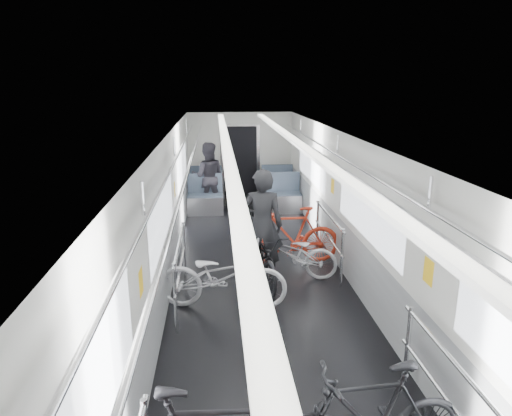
{
  "coord_description": "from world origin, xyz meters",
  "views": [
    {
      "loc": [
        -0.7,
        -6.21,
        3.26
      ],
      "look_at": [
        0.0,
        1.75,
        1.03
      ],
      "focal_mm": 32.0,
      "sensor_mm": 36.0,
      "label": 1
    }
  ],
  "objects_px": {
    "bike_aisle": "(262,256)",
    "person_standing": "(262,226)",
    "bike_right_far": "(291,236)",
    "bike_left_far": "(223,276)",
    "person_seated": "(208,177)",
    "bike_right_mid": "(289,253)"
  },
  "relations": [
    {
      "from": "bike_right_far",
      "to": "person_standing",
      "type": "xyz_separation_m",
      "value": [
        -0.6,
        -0.64,
        0.42
      ]
    },
    {
      "from": "bike_right_mid",
      "to": "person_seated",
      "type": "distance_m",
      "value": 4.64
    },
    {
      "from": "bike_left_far",
      "to": "person_seated",
      "type": "distance_m",
      "value": 5.4
    },
    {
      "from": "bike_aisle",
      "to": "bike_right_mid",
      "type": "bearing_deg",
      "value": 8.32
    },
    {
      "from": "person_standing",
      "to": "person_seated",
      "type": "relative_size",
      "value": 1.08
    },
    {
      "from": "bike_left_far",
      "to": "person_standing",
      "type": "distance_m",
      "value": 1.25
    },
    {
      "from": "bike_right_mid",
      "to": "person_seated",
      "type": "relative_size",
      "value": 0.92
    },
    {
      "from": "bike_aisle",
      "to": "bike_left_far",
      "type": "bearing_deg",
      "value": -136.82
    },
    {
      "from": "bike_aisle",
      "to": "person_standing",
      "type": "xyz_separation_m",
      "value": [
        0.0,
        0.1,
        0.5
      ]
    },
    {
      "from": "bike_right_mid",
      "to": "bike_aisle",
      "type": "bearing_deg",
      "value": -55.88
    },
    {
      "from": "person_seated",
      "to": "bike_left_far",
      "type": "bearing_deg",
      "value": 94.98
    },
    {
      "from": "bike_right_mid",
      "to": "bike_right_far",
      "type": "distance_m",
      "value": 0.62
    },
    {
      "from": "bike_right_mid",
      "to": "bike_right_far",
      "type": "bearing_deg",
      "value": -174.42
    },
    {
      "from": "bike_right_far",
      "to": "bike_aisle",
      "type": "xyz_separation_m",
      "value": [
        -0.6,
        -0.74,
        -0.08
      ]
    },
    {
      "from": "bike_right_mid",
      "to": "bike_left_far",
      "type": "bearing_deg",
      "value": -31.78
    },
    {
      "from": "bike_right_far",
      "to": "person_seated",
      "type": "relative_size",
      "value": 1.02
    },
    {
      "from": "person_standing",
      "to": "person_seated",
      "type": "height_order",
      "value": "person_standing"
    },
    {
      "from": "bike_right_mid",
      "to": "person_seated",
      "type": "xyz_separation_m",
      "value": [
        -1.42,
        4.39,
        0.45
      ]
    },
    {
      "from": "bike_aisle",
      "to": "person_standing",
      "type": "distance_m",
      "value": 0.51
    },
    {
      "from": "bike_left_far",
      "to": "bike_aisle",
      "type": "relative_size",
      "value": 1.09
    },
    {
      "from": "bike_left_far",
      "to": "bike_right_far",
      "type": "relative_size",
      "value": 1.06
    },
    {
      "from": "bike_aisle",
      "to": "person_seated",
      "type": "bearing_deg",
      "value": 93.51
    }
  ]
}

